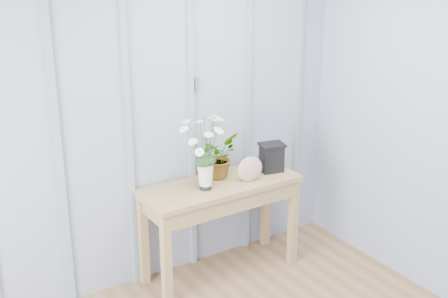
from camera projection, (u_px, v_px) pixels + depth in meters
room_shell at (190, 53)px, 2.86m from camera, size 4.00×4.50×2.50m
sideboard at (220, 197)px, 4.61m from camera, size 1.20×0.45×0.75m
daisy_vase at (205, 144)px, 4.35m from camera, size 0.39×0.30×0.55m
spider_plant at (218, 156)px, 4.63m from camera, size 0.39×0.37×0.33m
felt_disc_vessel at (250, 169)px, 4.57m from camera, size 0.20×0.09×0.19m
carved_box at (272, 157)px, 4.75m from camera, size 0.21×0.18×0.22m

